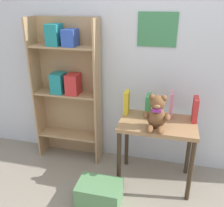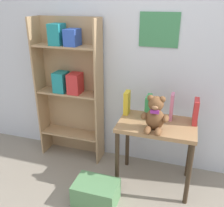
{
  "view_description": "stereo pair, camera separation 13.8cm",
  "coord_description": "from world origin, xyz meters",
  "px_view_note": "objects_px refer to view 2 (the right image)",
  "views": [
    {
      "loc": [
        0.19,
        -0.94,
        1.66
      ],
      "look_at": [
        -0.32,
        1.15,
        0.76
      ],
      "focal_mm": 40.0,
      "sensor_mm": 36.0,
      "label": 1
    },
    {
      "loc": [
        0.32,
        -0.9,
        1.66
      ],
      "look_at": [
        -0.32,
        1.15,
        0.76
      ],
      "focal_mm": 40.0,
      "sensor_mm": 36.0,
      "label": 2
    }
  ],
  "objects_px": {
    "book_standing_yellow": "(127,103)",
    "book_standing_pink": "(172,107)",
    "storage_bin": "(96,193)",
    "display_table": "(156,133)",
    "book_standing_red": "(196,112)",
    "bookshelf_side": "(70,83)",
    "teddy_bear": "(155,115)",
    "book_standing_green": "(148,106)"
  },
  "relations": [
    {
      "from": "book_standing_green",
      "to": "book_standing_pink",
      "type": "distance_m",
      "value": 0.21
    },
    {
      "from": "display_table",
      "to": "book_standing_red",
      "type": "height_order",
      "value": "book_standing_red"
    },
    {
      "from": "book_standing_yellow",
      "to": "storage_bin",
      "type": "relative_size",
      "value": 0.59
    },
    {
      "from": "display_table",
      "to": "book_standing_yellow",
      "type": "xyz_separation_m",
      "value": [
        -0.31,
        0.13,
        0.21
      ]
    },
    {
      "from": "storage_bin",
      "to": "teddy_bear",
      "type": "bearing_deg",
      "value": 35.16
    },
    {
      "from": "book_standing_green",
      "to": "book_standing_yellow",
      "type": "bearing_deg",
      "value": 178.2
    },
    {
      "from": "teddy_bear",
      "to": "book_standing_yellow",
      "type": "relative_size",
      "value": 1.36
    },
    {
      "from": "bookshelf_side",
      "to": "display_table",
      "type": "height_order",
      "value": "bookshelf_side"
    },
    {
      "from": "book_standing_red",
      "to": "storage_bin",
      "type": "relative_size",
      "value": 0.59
    },
    {
      "from": "teddy_bear",
      "to": "book_standing_yellow",
      "type": "height_order",
      "value": "teddy_bear"
    },
    {
      "from": "book_standing_yellow",
      "to": "teddy_bear",
      "type": "bearing_deg",
      "value": -40.11
    },
    {
      "from": "display_table",
      "to": "bookshelf_side",
      "type": "bearing_deg",
      "value": 165.92
    },
    {
      "from": "bookshelf_side",
      "to": "teddy_bear",
      "type": "distance_m",
      "value": 1.02
    },
    {
      "from": "bookshelf_side",
      "to": "teddy_bear",
      "type": "bearing_deg",
      "value": -20.74
    },
    {
      "from": "book_standing_red",
      "to": "storage_bin",
      "type": "bearing_deg",
      "value": -145.25
    },
    {
      "from": "book_standing_pink",
      "to": "storage_bin",
      "type": "bearing_deg",
      "value": -135.1
    },
    {
      "from": "bookshelf_side",
      "to": "book_standing_green",
      "type": "bearing_deg",
      "value": -8.61
    },
    {
      "from": "book_standing_green",
      "to": "storage_bin",
      "type": "height_order",
      "value": "book_standing_green"
    },
    {
      "from": "teddy_bear",
      "to": "book_standing_red",
      "type": "xyz_separation_m",
      "value": [
        0.32,
        0.23,
        -0.03
      ]
    },
    {
      "from": "book_standing_green",
      "to": "storage_bin",
      "type": "relative_size",
      "value": 0.56
    },
    {
      "from": "bookshelf_side",
      "to": "teddy_bear",
      "type": "relative_size",
      "value": 4.98
    },
    {
      "from": "book_standing_yellow",
      "to": "book_standing_pink",
      "type": "relative_size",
      "value": 0.9
    },
    {
      "from": "book_standing_pink",
      "to": "storage_bin",
      "type": "relative_size",
      "value": 0.66
    },
    {
      "from": "book_standing_red",
      "to": "display_table",
      "type": "bearing_deg",
      "value": -161.09
    },
    {
      "from": "book_standing_pink",
      "to": "book_standing_red",
      "type": "relative_size",
      "value": 1.12
    },
    {
      "from": "bookshelf_side",
      "to": "book_standing_pink",
      "type": "relative_size",
      "value": 6.1
    },
    {
      "from": "storage_bin",
      "to": "display_table",
      "type": "bearing_deg",
      "value": 43.8
    },
    {
      "from": "bookshelf_side",
      "to": "storage_bin",
      "type": "relative_size",
      "value": 4.0
    },
    {
      "from": "storage_bin",
      "to": "bookshelf_side",
      "type": "bearing_deg",
      "value": 128.48
    },
    {
      "from": "bookshelf_side",
      "to": "book_standing_yellow",
      "type": "relative_size",
      "value": 6.8
    },
    {
      "from": "book_standing_yellow",
      "to": "book_standing_red",
      "type": "height_order",
      "value": "same"
    },
    {
      "from": "display_table",
      "to": "book_standing_pink",
      "type": "distance_m",
      "value": 0.28
    },
    {
      "from": "teddy_bear",
      "to": "book_standing_green",
      "type": "xyz_separation_m",
      "value": [
        -0.09,
        0.23,
        -0.03
      ]
    },
    {
      "from": "teddy_bear",
      "to": "storage_bin",
      "type": "height_order",
      "value": "teddy_bear"
    },
    {
      "from": "book_standing_yellow",
      "to": "book_standing_green",
      "type": "distance_m",
      "value": 0.21
    },
    {
      "from": "book_standing_yellow",
      "to": "storage_bin",
      "type": "xyz_separation_m",
      "value": [
        -0.12,
        -0.55,
        -0.65
      ]
    },
    {
      "from": "teddy_bear",
      "to": "book_standing_green",
      "type": "distance_m",
      "value": 0.25
    },
    {
      "from": "book_standing_yellow",
      "to": "book_standing_pink",
      "type": "distance_m",
      "value": 0.42
    },
    {
      "from": "display_table",
      "to": "teddy_bear",
      "type": "distance_m",
      "value": 0.27
    },
    {
      "from": "book_standing_green",
      "to": "book_standing_red",
      "type": "bearing_deg",
      "value": 2.26
    },
    {
      "from": "book_standing_yellow",
      "to": "book_standing_green",
      "type": "relative_size",
      "value": 1.05
    },
    {
      "from": "teddy_bear",
      "to": "book_standing_red",
      "type": "bearing_deg",
      "value": 35.23
    }
  ]
}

